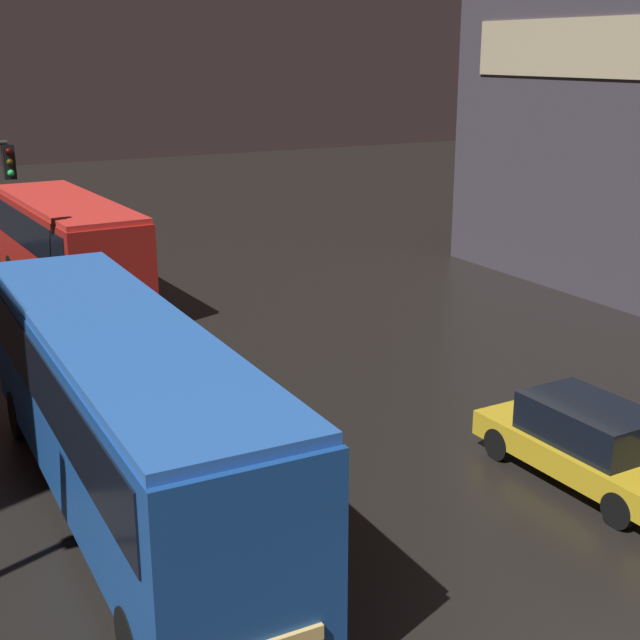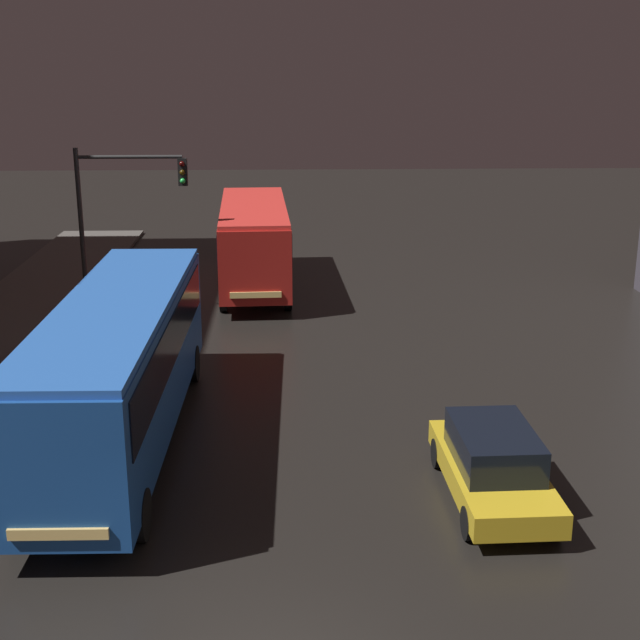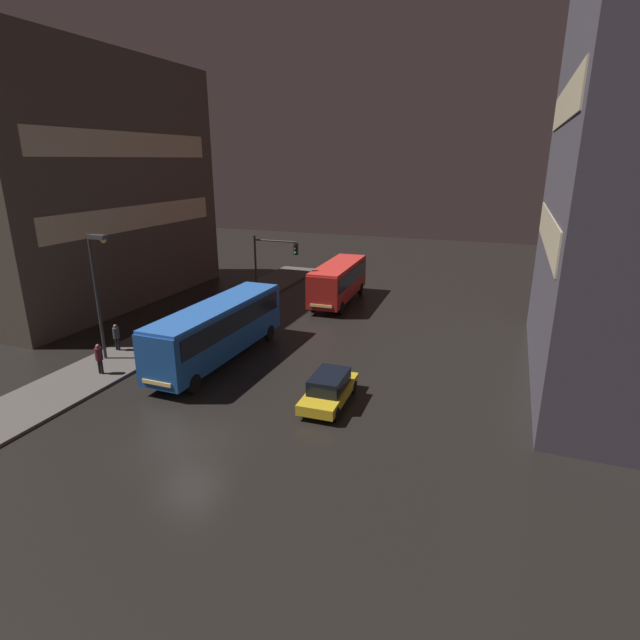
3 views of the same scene
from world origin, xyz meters
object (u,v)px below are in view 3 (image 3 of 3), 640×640
at_px(bus_far, 338,279).
at_px(pedestrian_mid, 116,335).
at_px(street_lamp_sidewalk, 98,278).
at_px(pedestrian_near, 99,356).
at_px(bus_near, 218,326).
at_px(car_taxi, 329,388).
at_px(traffic_light_main, 271,260).

xyz_separation_m(bus_far, pedestrian_mid, (-9.09, -15.53, -0.87)).
bearing_deg(street_lamp_sidewalk, pedestrian_near, -57.43).
relative_size(bus_near, pedestrian_near, 6.59).
bearing_deg(pedestrian_mid, street_lamp_sidewalk, 153.49).
bearing_deg(pedestrian_near, car_taxi, 108.30).
height_order(car_taxi, pedestrian_mid, pedestrian_mid).
xyz_separation_m(bus_near, car_taxi, (7.90, -2.89, -1.35)).
relative_size(bus_near, street_lamp_sidewalk, 1.54).
bearing_deg(bus_near, bus_far, -99.07).
xyz_separation_m(car_taxi, street_lamp_sidewalk, (-13.98, 0.43, 4.26)).
xyz_separation_m(bus_near, pedestrian_mid, (-6.57, -1.14, -0.99)).
relative_size(bus_near, pedestrian_mid, 6.82).
height_order(car_taxi, pedestrian_near, pedestrian_near).
height_order(car_taxi, street_lamp_sidewalk, street_lamp_sidewalk).
bearing_deg(pedestrian_mid, bus_far, -77.25).
relative_size(pedestrian_near, traffic_light_main, 0.30).
bearing_deg(pedestrian_near, bus_far, 170.34).
distance_m(bus_near, bus_far, 14.61).
distance_m(bus_near, pedestrian_near, 6.59).
bearing_deg(street_lamp_sidewalk, car_taxi, -1.78).
height_order(bus_far, pedestrian_mid, bus_far).
distance_m(pedestrian_mid, traffic_light_main, 13.08).
bearing_deg(car_taxi, bus_far, -74.32).
distance_m(bus_far, pedestrian_near, 20.13).
distance_m(pedestrian_mid, street_lamp_sidewalk, 4.15).
distance_m(bus_far, car_taxi, 18.14).
bearing_deg(bus_far, pedestrian_mid, 57.23).
xyz_separation_m(bus_far, street_lamp_sidewalk, (-8.60, -16.85, 3.03)).
bearing_deg(pedestrian_near, street_lamp_sidewalk, -135.47).
relative_size(car_taxi, traffic_light_main, 0.78).
relative_size(pedestrian_near, pedestrian_mid, 1.03).
bearing_deg(traffic_light_main, street_lamp_sidewalk, -108.07).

